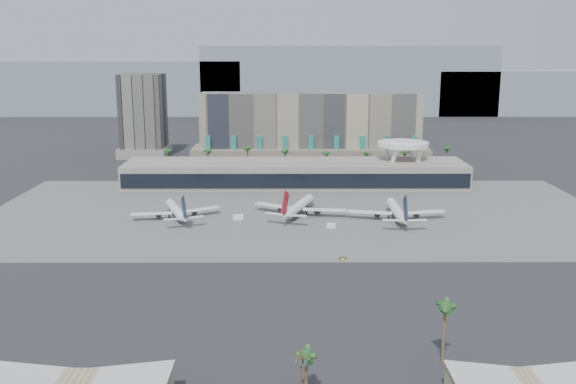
{
  "coord_description": "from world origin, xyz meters",
  "views": [
    {
      "loc": [
        -4.85,
        -207.08,
        67.66
      ],
      "look_at": [
        -3.86,
        40.0,
        12.15
      ],
      "focal_mm": 40.0,
      "sensor_mm": 36.0,
      "label": 1
    }
  ],
  "objects_px": {
    "utility_pole": "(301,375)",
    "service_vehicle_b": "(331,226)",
    "airliner_right": "(397,211)",
    "service_vehicle_a": "(238,217)",
    "taxiway_sign": "(343,259)",
    "airliner_left": "(176,211)",
    "airliner_centre": "(299,207)"
  },
  "relations": [
    {
      "from": "airliner_right",
      "to": "service_vehicle_b",
      "type": "bearing_deg",
      "value": -156.65
    },
    {
      "from": "service_vehicle_a",
      "to": "airliner_right",
      "type": "bearing_deg",
      "value": -9.91
    },
    {
      "from": "service_vehicle_a",
      "to": "airliner_centre",
      "type": "bearing_deg",
      "value": 6.79
    },
    {
      "from": "airliner_left",
      "to": "service_vehicle_a",
      "type": "relative_size",
      "value": 8.66
    },
    {
      "from": "airliner_left",
      "to": "taxiway_sign",
      "type": "distance_m",
      "value": 82.41
    },
    {
      "from": "utility_pole",
      "to": "service_vehicle_b",
      "type": "relative_size",
      "value": 3.47
    },
    {
      "from": "utility_pole",
      "to": "airliner_right",
      "type": "height_order",
      "value": "airliner_right"
    },
    {
      "from": "airliner_centre",
      "to": "airliner_right",
      "type": "height_order",
      "value": "airliner_centre"
    },
    {
      "from": "airliner_centre",
      "to": "taxiway_sign",
      "type": "distance_m",
      "value": 59.77
    },
    {
      "from": "airliner_left",
      "to": "service_vehicle_b",
      "type": "xyz_separation_m",
      "value": [
        61.82,
        -14.39,
        -2.41
      ]
    },
    {
      "from": "utility_pole",
      "to": "airliner_centre",
      "type": "height_order",
      "value": "airliner_centre"
    },
    {
      "from": "service_vehicle_a",
      "to": "taxiway_sign",
      "type": "height_order",
      "value": "service_vehicle_a"
    },
    {
      "from": "airliner_left",
      "to": "airliner_centre",
      "type": "xyz_separation_m",
      "value": [
        49.78,
        5.06,
        0.31
      ]
    },
    {
      "from": "airliner_right",
      "to": "service_vehicle_b",
      "type": "xyz_separation_m",
      "value": [
        -27.39,
        -11.97,
        -2.71
      ]
    },
    {
      "from": "service_vehicle_a",
      "to": "service_vehicle_b",
      "type": "bearing_deg",
      "value": -28.03
    },
    {
      "from": "airliner_right",
      "to": "service_vehicle_a",
      "type": "distance_m",
      "value": 64.18
    },
    {
      "from": "utility_pole",
      "to": "taxiway_sign",
      "type": "distance_m",
      "value": 89.71
    },
    {
      "from": "utility_pole",
      "to": "service_vehicle_a",
      "type": "height_order",
      "value": "utility_pole"
    },
    {
      "from": "airliner_centre",
      "to": "service_vehicle_b",
      "type": "height_order",
      "value": "airliner_centre"
    },
    {
      "from": "airliner_right",
      "to": "airliner_left",
      "type": "bearing_deg",
      "value": 178.2
    },
    {
      "from": "service_vehicle_a",
      "to": "service_vehicle_b",
      "type": "relative_size",
      "value": 1.21
    },
    {
      "from": "utility_pole",
      "to": "airliner_left",
      "type": "distance_m",
      "value": 148.94
    },
    {
      "from": "utility_pole",
      "to": "airliner_left",
      "type": "bearing_deg",
      "value": 108.46
    },
    {
      "from": "taxiway_sign",
      "to": "service_vehicle_b",
      "type": "bearing_deg",
      "value": 88.7
    },
    {
      "from": "airliner_centre",
      "to": "airliner_left",
      "type": "bearing_deg",
      "value": -155.16
    },
    {
      "from": "utility_pole",
      "to": "airliner_right",
      "type": "xyz_separation_m",
      "value": [
        42.07,
        138.81,
        -3.55
      ]
    },
    {
      "from": "airliner_left",
      "to": "airliner_right",
      "type": "bearing_deg",
      "value": -21.82
    },
    {
      "from": "service_vehicle_a",
      "to": "service_vehicle_b",
      "type": "xyz_separation_m",
      "value": [
        36.73,
        -12.1,
        -0.13
      ]
    },
    {
      "from": "airliner_right",
      "to": "service_vehicle_b",
      "type": "distance_m",
      "value": 30.02
    },
    {
      "from": "airliner_right",
      "to": "service_vehicle_b",
      "type": "height_order",
      "value": "airliner_right"
    },
    {
      "from": "airliner_centre",
      "to": "service_vehicle_a",
      "type": "bearing_deg",
      "value": -144.39
    },
    {
      "from": "utility_pole",
      "to": "service_vehicle_b",
      "type": "xyz_separation_m",
      "value": [
        14.67,
        126.84,
        -6.25
      ]
    }
  ]
}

